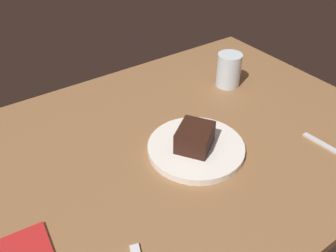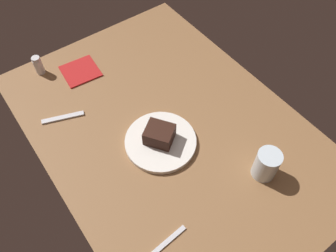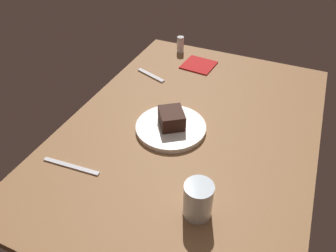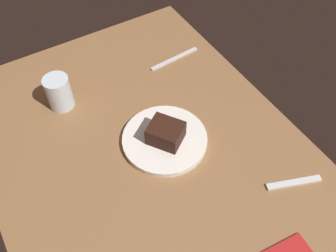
% 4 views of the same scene
% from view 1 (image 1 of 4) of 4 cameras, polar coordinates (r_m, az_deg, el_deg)
% --- Properties ---
extents(dining_table, '(1.20, 0.84, 0.03)m').
position_cam_1_polar(dining_table, '(0.93, 0.36, -3.51)').
color(dining_table, brown).
rests_on(dining_table, ground).
extents(dessert_plate, '(0.24, 0.24, 0.02)m').
position_cam_1_polar(dessert_plate, '(0.90, 4.49, -3.52)').
color(dessert_plate, white).
rests_on(dessert_plate, dining_table).
extents(chocolate_cake_slice, '(0.12, 0.12, 0.06)m').
position_cam_1_polar(chocolate_cake_slice, '(0.87, 4.31, -1.82)').
color(chocolate_cake_slice, black).
rests_on(chocolate_cake_slice, dessert_plate).
extents(water_glass, '(0.08, 0.08, 0.11)m').
position_cam_1_polar(water_glass, '(1.16, 9.68, 8.83)').
color(water_glass, silver).
rests_on(water_glass, dining_table).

